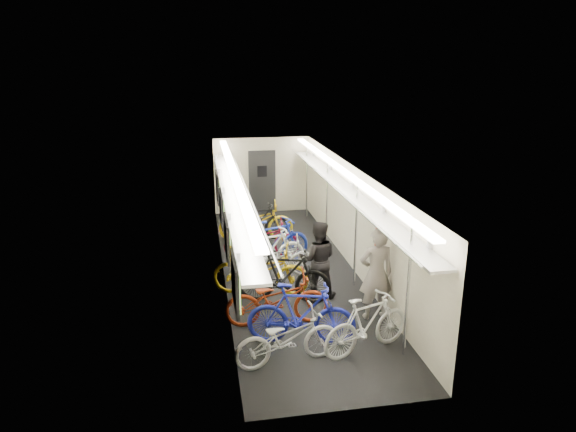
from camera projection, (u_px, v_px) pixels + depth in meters
name	position (u px, v px, depth m)	size (l,w,h in m)	color
train_car_shell	(269.00, 195.00, 12.03)	(10.00, 10.00, 10.00)	black
bicycle_0	(287.00, 338.00, 8.15)	(0.61, 1.74, 0.91)	#BCBBC0
bicycle_1	(301.00, 314.00, 8.69)	(0.53, 1.86, 1.12)	#1B23A6
bicycle_2	(277.00, 299.00, 9.37)	(0.67, 1.91, 1.00)	maroon
bicycle_3	(284.00, 276.00, 10.20)	(0.54, 1.91, 1.15)	black
bicycle_4	(261.00, 270.00, 10.61)	(0.70, 2.01, 1.06)	#BD9411
bicycle_5	(268.00, 251.00, 11.60)	(0.51, 1.82, 1.09)	white
bicycle_6	(277.00, 257.00, 11.50)	(0.61, 1.76, 0.93)	#BAB8BD
bicycle_7	(273.00, 243.00, 12.02)	(0.55, 1.95, 1.17)	#192B98
bicycle_8	(262.00, 239.00, 12.58)	(0.65, 1.85, 0.97)	maroon
bicycle_9	(257.00, 222.00, 13.77)	(0.49, 1.75, 1.05)	black
bicycle_10	(256.00, 221.00, 13.85)	(0.70, 2.00, 1.05)	yellow
bicycle_11	(367.00, 324.00, 8.47)	(0.48, 1.71, 1.03)	silver
passenger_near	(376.00, 274.00, 9.52)	(0.65, 0.43, 1.79)	gray
passenger_mid	(318.00, 259.00, 10.43)	(0.79, 0.61, 1.62)	black
backpack	(382.00, 237.00, 10.31)	(0.26, 0.14, 0.38)	#B42C12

